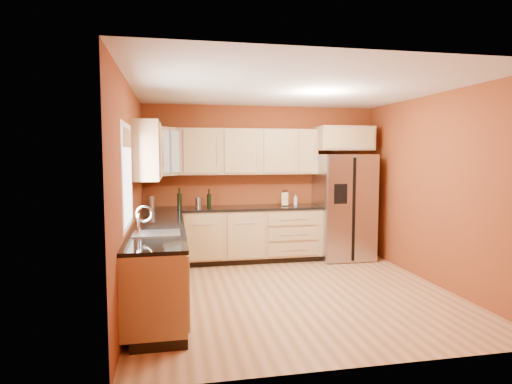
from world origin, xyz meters
The scene contains 23 objects.
floor centered at (0.00, 0.00, 0.00)m, with size 4.00×4.00×0.00m, color #9E693D.
ceiling centered at (0.00, 0.00, 2.60)m, with size 4.00×4.00×0.00m, color silver.
wall_back centered at (0.00, 2.00, 1.30)m, with size 4.00×0.04×2.60m, color maroon.
wall_front centered at (0.00, -2.00, 1.30)m, with size 4.00×0.04×2.60m, color maroon.
wall_left centered at (-2.00, 0.00, 1.30)m, with size 0.04×4.00×2.60m, color maroon.
wall_right centered at (2.00, 0.00, 1.30)m, with size 0.04×4.00×2.60m, color maroon.
base_cabinets_back centered at (-0.55, 1.70, 0.44)m, with size 2.90×0.60×0.88m, color #AB7C53.
base_cabinets_left centered at (-1.70, 0.00, 0.44)m, with size 0.60×2.80×0.88m, color #AB7C53.
countertop_back centered at (-0.55, 1.69, 0.90)m, with size 2.90×0.62×0.04m, color black.
countertop_left centered at (-1.69, 0.00, 0.90)m, with size 0.62×2.80×0.04m, color black.
upper_cabinets_back centered at (-0.25, 1.83, 1.83)m, with size 2.30×0.33×0.75m, color #AB7C53.
upper_cabinets_left centered at (-1.83, 0.72, 1.83)m, with size 0.33×1.35×0.75m, color #AB7C53.
corner_upper_cabinet centered at (-1.67, 1.67, 1.83)m, with size 0.62×0.33×0.75m, color #AB7C53.
over_fridge_cabinet centered at (1.35, 1.70, 2.05)m, with size 0.92×0.60×0.40m, color #AB7C53.
refrigerator centered at (1.35, 1.62, 0.89)m, with size 0.90×0.75×1.78m, color #B6B6BB.
window centered at (-1.98, -0.50, 1.55)m, with size 0.03×0.90×1.00m, color white.
sink_faucet centered at (-1.69, -0.50, 1.07)m, with size 0.50×0.42×0.30m, color silver, non-canonical shape.
canister_left centered at (-1.11, 1.67, 1.01)m, with size 0.10×0.10×0.17m, color #B6B6BB.
canister_right centered at (-1.85, 1.72, 1.02)m, with size 0.13×0.13×0.21m, color #B6B6BB.
wine_bottle_a centered at (-1.41, 1.62, 1.09)m, with size 0.08×0.08×0.34m, color black, non-canonical shape.
wine_bottle_b centered at (-0.94, 1.67, 1.07)m, with size 0.07×0.07×0.31m, color black, non-canonical shape.
knife_block centered at (0.34, 1.72, 1.03)m, with size 0.11×0.10×0.22m, color tan.
soap_dispenser centered at (0.53, 1.74, 1.01)m, with size 0.06×0.06×0.18m, color silver.
Camera 1 is at (-1.52, -5.20, 1.78)m, focal length 30.00 mm.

